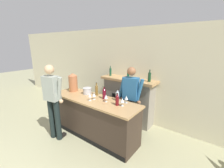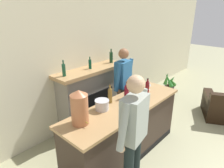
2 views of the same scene
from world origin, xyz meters
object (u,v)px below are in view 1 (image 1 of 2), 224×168
Objects in this scene: wine_bottle_riesling_slim at (104,93)px; wine_glass_front_right at (94,95)px; copper_dispenser at (73,82)px; wine_glass_front_left at (90,96)px; wine_bottle_merlot_tall at (97,90)px; wine_bottle_burgundy_dark at (117,100)px; wine_glass_back_row at (126,98)px; wine_glass_near_bucket at (122,100)px; person_bartender at (130,98)px; person_customer at (53,99)px; fireplace_stone at (128,100)px; wine_glass_by_dispenser at (106,97)px; wine_bottle_chardonnay_pale at (117,95)px; ice_bucket_steel at (87,91)px.

wine_bottle_riesling_slim is 0.24m from wine_glass_front_right.
wine_glass_front_left is (0.90, -0.25, -0.13)m from copper_dispenser.
wine_glass_front_left is (0.14, -0.39, -0.02)m from wine_bottle_merlot_tall.
wine_bottle_merlot_tall is at bearing 164.76° from wine_bottle_burgundy_dark.
wine_glass_back_row is 0.85m from wine_glass_front_left.
wine_glass_front_left is at bearing -15.54° from copper_dispenser.
person_bartender is at bearing 102.17° from wine_glass_near_bucket.
person_bartender reaches higher than wine_glass_near_bucket.
person_customer reaches higher than person_bartender.
fireplace_stone is 4.91× the size of wine_bottle_merlot_tall.
person_customer is at bearing -136.76° from person_bartender.
person_bartender is 1.01m from wine_glass_front_left.
wine_glass_by_dispenser is at bearing 26.95° from wine_glass_front_left.
wine_bottle_chardonnay_pale is 1.57× the size of wine_glass_by_dispenser.
wine_glass_back_row is 0.98× the size of wine_glass_near_bucket.
wine_glass_front_right is at bearing -134.97° from wine_bottle_riesling_slim.
person_customer reaches higher than wine_bottle_burgundy_dark.
wine_bottle_chardonnay_pale is (0.26, -0.92, 0.45)m from fireplace_stone.
wine_glass_by_dispenser is at bearing -126.58° from wine_bottle_chardonnay_pale.
copper_dispenser reaches higher than wine_bottle_chardonnay_pale.
copper_dispenser is 1.68m from wine_glass_near_bucket.
copper_dispenser is at bearing 164.46° from wine_glass_front_left.
wine_glass_near_bucket is (1.18, -0.11, 0.04)m from ice_bucket_steel.
wine_bottle_riesling_slim is at bearing 170.91° from wine_glass_near_bucket.
wine_bottle_burgundy_dark is at bearing -7.60° from ice_bucket_steel.
wine_glass_front_right is 0.94× the size of wine_glass_back_row.
wine_glass_front_right is 0.90× the size of wine_glass_front_left.
wine_bottle_burgundy_dark is (1.07, -0.14, 0.04)m from ice_bucket_steel.
person_customer is 11.37× the size of wine_glass_front_right.
copper_dispenser reaches higher than wine_bottle_riesling_slim.
fireplace_stone is 5.40× the size of wine_bottle_riesling_slim.
wine_bottle_chardonnay_pale is (0.92, 0.09, 0.04)m from ice_bucket_steel.
person_bartender reaches higher than wine_bottle_merlot_tall.
wine_glass_front_right is (0.72, 0.65, 0.08)m from person_customer.
wine_glass_near_bucket is (1.67, -0.05, -0.13)m from copper_dispenser.
copper_dispenser reaches higher than wine_glass_near_bucket.
wine_glass_front_right is at bearing -150.90° from wine_bottle_chardonnay_pale.
wine_glass_back_row is (1.45, 0.92, 0.09)m from person_customer.
fireplace_stone reaches higher than wine_glass_by_dispenser.
person_bartender is 0.89m from wine_bottle_merlot_tall.
wine_glass_by_dispenser is (0.09, -1.14, 0.45)m from fireplace_stone.
wine_bottle_riesling_slim reaches higher than wine_bottle_burgundy_dark.
wine_glass_back_row is at bearing 0.76° from wine_bottle_chardonnay_pale.
wine_glass_back_row is (0.56, 0.10, -0.02)m from wine_bottle_riesling_slim.
wine_bottle_burgundy_dark is (0.41, -1.15, 0.45)m from fireplace_stone.
fireplace_stone is 1.30m from wine_glass_front_right.
person_bartender reaches higher than wine_glass_back_row.
wine_bottle_merlot_tall is (0.27, 0.08, 0.07)m from ice_bucket_steel.
wine_bottle_chardonnay_pale reaches higher than wine_glass_front_left.
wine_bottle_merlot_tall is at bearing -155.22° from person_bartender.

